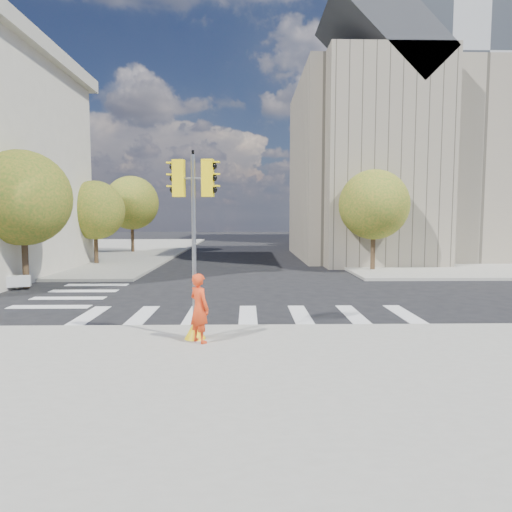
{
  "coord_description": "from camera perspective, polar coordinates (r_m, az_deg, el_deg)",
  "views": [
    {
      "loc": [
        -0.12,
        -17.39,
        3.39
      ],
      "look_at": [
        0.16,
        -2.77,
        2.1
      ],
      "focal_mm": 32.0,
      "sensor_mm": 36.0,
      "label": 1
    }
  ],
  "objects": [
    {
      "name": "civic_building",
      "position": [
        39.94,
        22.45,
        10.24
      ],
      "size": [
        26.0,
        16.0,
        19.39
      ],
      "color": "gray",
      "rests_on": "ground"
    },
    {
      "name": "tree_lw_far",
      "position": [
        42.69,
        -15.28,
        6.42
      ],
      "size": [
        4.8,
        4.8,
        6.95
      ],
      "color": "#382616",
      "rests_on": "ground"
    },
    {
      "name": "tree_lw_near",
      "position": [
        23.79,
        -27.16,
        6.45
      ],
      "size": [
        4.4,
        4.4,
        6.41
      ],
      "color": "#382616",
      "rests_on": "ground"
    },
    {
      "name": "sidewalk_far_left",
      "position": [
        47.84,
        -25.66,
        0.58
      ],
      "size": [
        28.0,
        40.0,
        0.15
      ],
      "primitive_type": "cube",
      "color": "gray",
      "rests_on": "ground"
    },
    {
      "name": "traffic_signal",
      "position": [
        11.99,
        -7.74,
        -0.47
      ],
      "size": [
        1.08,
        0.56,
        4.91
      ],
      "rotation": [
        0.0,
        0.0,
        -0.12
      ],
      "color": "yellow",
      "rests_on": "sidewalk_near"
    },
    {
      "name": "office_tower",
      "position": [
        64.43,
        19.7,
        15.14
      ],
      "size": [
        20.0,
        18.0,
        30.0
      ],
      "primitive_type": "cube",
      "color": "#9EA0A3",
      "rests_on": "ground"
    },
    {
      "name": "lamp_far",
      "position": [
        46.13,
        9.09,
        6.47
      ],
      "size": [
        0.35,
        0.18,
        8.11
      ],
      "color": "black",
      "rests_on": "sidewalk_far_right"
    },
    {
      "name": "photographer",
      "position": [
        11.81,
        -7.09,
        -6.47
      ],
      "size": [
        0.75,
        0.77,
        1.78
      ],
      "primitive_type": "imported",
      "rotation": [
        0.0,
        0.0,
        2.3
      ],
      "color": "#ED3D16",
      "rests_on": "sidewalk_near"
    },
    {
      "name": "ground",
      "position": [
        17.72,
        -0.7,
        -5.99
      ],
      "size": [
        160.0,
        160.0,
        0.0
      ],
      "primitive_type": "plane",
      "color": "black",
      "rests_on": "ground"
    },
    {
      "name": "sidewalk_far_right",
      "position": [
        47.94,
        23.71,
        0.66
      ],
      "size": [
        28.0,
        40.0,
        0.15
      ],
      "primitive_type": "cube",
      "color": "gray",
      "rests_on": "ground"
    },
    {
      "name": "lamp_near",
      "position": [
        32.44,
        13.49,
        7.01
      ],
      "size": [
        0.35,
        0.18,
        8.11
      ],
      "color": "black",
      "rests_on": "sidewalk_far_right"
    },
    {
      "name": "tree_re_far",
      "position": [
        51.95,
        7.36,
        5.54
      ],
      "size": [
        4.0,
        4.0,
        5.88
      ],
      "color": "#382616",
      "rests_on": "ground"
    },
    {
      "name": "tree_lw_mid",
      "position": [
        33.06,
        -19.49,
        5.41
      ],
      "size": [
        4.0,
        4.0,
        5.77
      ],
      "color": "#382616",
      "rests_on": "ground"
    },
    {
      "name": "tree_re_mid",
      "position": [
        40.13,
        9.9,
        6.35
      ],
      "size": [
        4.6,
        4.6,
        6.66
      ],
      "color": "#382616",
      "rests_on": "ground"
    },
    {
      "name": "sidewalk_near",
      "position": [
        7.2,
        -0.02,
        -22.39
      ],
      "size": [
        30.0,
        14.0,
        0.15
      ],
      "primitive_type": "cube",
      "color": "gray",
      "rests_on": "ground"
    },
    {
      "name": "tree_re_near",
      "position": [
        28.44,
        14.53,
        6.22
      ],
      "size": [
        4.2,
        4.2,
        6.16
      ],
      "color": "#382616",
      "rests_on": "ground"
    }
  ]
}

